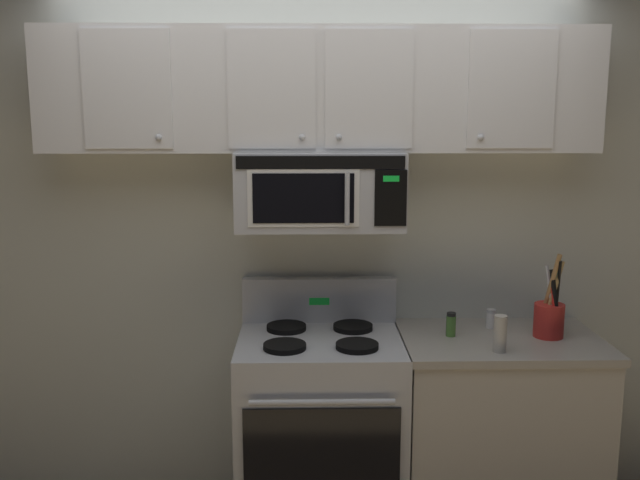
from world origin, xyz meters
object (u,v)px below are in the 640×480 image
over_range_microwave (320,190)px  salt_shaker (491,319)px  pepper_mill (500,334)px  utensil_crock_red (550,315)px  spice_jar (451,324)px  stove_range (320,426)px

over_range_microwave → salt_shaker: size_ratio=8.19×
pepper_mill → utensil_crock_red: bearing=35.9°
spice_jar → stove_range: bearing=-177.7°
stove_range → salt_shaker: 0.97m
over_range_microwave → utensil_crock_red: (1.06, -0.11, -0.57)m
utensil_crock_red → pepper_mill: (-0.29, -0.21, -0.02)m
spice_jar → salt_shaker: bearing=28.9°
salt_shaker → spice_jar: spice_jar is taller
stove_range → spice_jar: bearing=2.3°
stove_range → pepper_mill: size_ratio=6.86×
stove_range → spice_jar: stove_range is taller
utensil_crock_red → spice_jar: utensil_crock_red is taller
over_range_microwave → spice_jar: size_ratio=6.75×
pepper_mill → over_range_microwave: bearing=157.8°
over_range_microwave → pepper_mill: bearing=-22.2°
over_range_microwave → spice_jar: bearing=-8.6°
over_range_microwave → spice_jar: over_range_microwave is taller
spice_jar → over_range_microwave: bearing=171.4°
over_range_microwave → spice_jar: (0.61, -0.09, -0.62)m
pepper_mill → spice_jar: size_ratio=1.45×
utensil_crock_red → spice_jar: bearing=177.7°
stove_range → pepper_mill: (0.78, -0.20, 0.51)m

